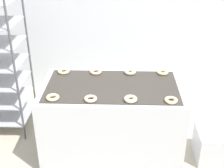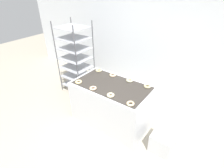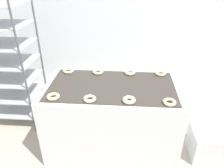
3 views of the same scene
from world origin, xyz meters
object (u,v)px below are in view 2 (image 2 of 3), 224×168
(baking_rack_cart, at_px, (76,58))
(donut_far_right, at_px, (147,86))
(donut_near_midleft, at_px, (93,88))
(fryer_machine, at_px, (112,103))
(donut_far_left, at_px, (99,70))
(glaze_bin, at_px, (163,141))
(donut_near_right, at_px, (130,104))
(donut_far_midleft, at_px, (113,75))
(donut_near_midright, at_px, (111,95))
(donut_far_midright, at_px, (130,80))
(donut_near_left, at_px, (79,82))

(baking_rack_cart, bearing_deg, donut_far_right, -4.13)
(baking_rack_cart, height_order, donut_near_midleft, baking_rack_cart)
(fryer_machine, xyz_separation_m, donut_far_left, (-0.56, 0.30, 0.44))
(glaze_bin, bearing_deg, donut_far_right, 144.10)
(glaze_bin, relative_size, donut_far_right, 3.06)
(donut_near_right, xyz_separation_m, donut_far_right, (-0.01, 0.63, 0.00))
(glaze_bin, distance_m, donut_far_midleft, 1.54)
(fryer_machine, xyz_separation_m, donut_near_midleft, (-0.20, -0.31, 0.44))
(donut_near_midright, bearing_deg, donut_far_midright, 89.49)
(fryer_machine, height_order, donut_far_right, donut_far_right)
(donut_near_midleft, distance_m, donut_far_midright, 0.73)
(donut_far_midright, bearing_deg, donut_far_left, -179.60)
(fryer_machine, distance_m, donut_far_right, 0.78)
(donut_near_midleft, height_order, donut_far_midright, donut_far_midright)
(donut_near_midleft, relative_size, donut_far_left, 0.94)
(donut_near_midright, bearing_deg, glaze_bin, 13.07)
(baking_rack_cart, bearing_deg, donut_far_left, -10.31)
(donut_near_right, bearing_deg, donut_far_left, 151.62)
(donut_near_midright, bearing_deg, baking_rack_cart, 154.44)
(donut_far_left, bearing_deg, donut_far_midright, 0.40)
(donut_far_right, bearing_deg, donut_far_midright, -179.03)
(fryer_machine, height_order, donut_near_right, donut_near_right)
(donut_far_midleft, relative_size, donut_far_midright, 1.01)
(donut_near_left, bearing_deg, fryer_machine, 27.61)
(fryer_machine, relative_size, glaze_bin, 3.78)
(donut_far_midright, bearing_deg, donut_far_right, 0.97)
(glaze_bin, relative_size, donut_near_midleft, 3.13)
(fryer_machine, bearing_deg, donut_far_right, 29.33)
(donut_near_midright, height_order, donut_far_left, donut_near_midright)
(donut_near_midright, relative_size, donut_far_left, 0.97)
(donut_near_right, distance_m, donut_far_midleft, 0.98)
(donut_near_midleft, distance_m, donut_near_right, 0.77)
(donut_far_right, bearing_deg, baking_rack_cart, 175.87)
(fryer_machine, height_order, donut_far_midright, donut_far_midright)
(donut_far_left, bearing_deg, fryer_machine, -28.40)
(fryer_machine, distance_m, donut_far_left, 0.78)
(glaze_bin, relative_size, donut_far_midright, 2.98)
(donut_near_left, bearing_deg, donut_near_midleft, -1.81)
(baking_rack_cart, relative_size, donut_far_right, 13.64)
(donut_near_midleft, height_order, donut_far_left, same)
(donut_near_midleft, xyz_separation_m, donut_far_left, (-0.37, 0.61, -0.00))
(donut_far_left, distance_m, donut_far_right, 1.12)
(baking_rack_cart, xyz_separation_m, donut_near_midright, (1.60, -0.76, -0.02))
(donut_near_left, distance_m, donut_far_midleft, 0.70)
(fryer_machine, bearing_deg, donut_near_midright, -58.35)
(baking_rack_cart, relative_size, donut_near_midright, 13.59)
(donut_near_left, xyz_separation_m, donut_far_midleft, (0.37, 0.60, 0.00))
(glaze_bin, xyz_separation_m, donut_near_midleft, (-1.32, -0.22, 0.70))
(donut_far_midleft, relative_size, donut_far_right, 1.03)
(donut_near_midright, height_order, donut_far_right, donut_near_midright)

